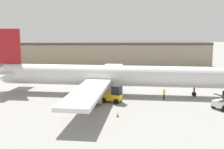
{
  "coord_description": "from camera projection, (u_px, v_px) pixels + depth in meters",
  "views": [
    {
      "loc": [
        -0.7,
        -45.95,
        10.65
      ],
      "look_at": [
        0.0,
        0.0,
        3.29
      ],
      "focal_mm": 45.0,
      "sensor_mm": 36.0,
      "label": 1
    }
  ],
  "objects": [
    {
      "name": "airplane",
      "position": [
        106.0,
        76.0,
        46.7
      ],
      "size": [
        43.66,
        37.98,
        10.83
      ],
      "rotation": [
        0.0,
        0.0,
        -0.14
      ],
      "color": "silver",
      "rests_on": "ground_plane"
    },
    {
      "name": "ground_plane",
      "position": [
        112.0,
        94.0,
        47.06
      ],
      "size": [
        400.0,
        400.0,
        0.0
      ],
      "primitive_type": "plane",
      "color": "gray"
    },
    {
      "name": "safety_cone_near",
      "position": [
        118.0,
        115.0,
        34.58
      ],
      "size": [
        0.36,
        0.36,
        0.55
      ],
      "color": "#EF590F",
      "rests_on": "ground_plane"
    },
    {
      "name": "terminal_building",
      "position": [
        62.0,
        53.0,
        85.35
      ],
      "size": [
        86.09,
        16.48,
        7.12
      ],
      "color": "gray",
      "rests_on": "ground_plane"
    },
    {
      "name": "ground_crew_worker",
      "position": [
        164.0,
        94.0,
        42.99
      ],
      "size": [
        0.37,
        0.37,
        1.7
      ],
      "rotation": [
        0.0,
        0.0,
        4.65
      ],
      "color": "#1E2338",
      "rests_on": "ground_plane"
    },
    {
      "name": "baggage_tug",
      "position": [
        113.0,
        95.0,
        41.3
      ],
      "size": [
        3.24,
        2.7,
        2.57
      ],
      "rotation": [
        0.0,
        0.0,
        -0.42
      ],
      "color": "yellow",
      "rests_on": "ground_plane"
    }
  ]
}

